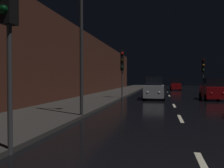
# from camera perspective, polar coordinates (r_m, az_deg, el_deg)

# --- Properties ---
(ground) EXTENTS (25.91, 84.00, 0.02)m
(ground) POSITION_cam_1_polar(r_m,az_deg,el_deg) (26.62, 14.00, -2.90)
(ground) COLOR black
(sidewalk_left) EXTENTS (4.40, 84.00, 0.15)m
(sidewalk_left) POSITION_cam_1_polar(r_m,az_deg,el_deg) (27.24, -0.37, -2.59)
(sidewalk_left) COLOR #33302D
(sidewalk_left) RESTS_ON ground
(building_facade_left) EXTENTS (0.80, 63.00, 7.07)m
(building_facade_left) POSITION_cam_1_polar(r_m,az_deg,el_deg) (24.60, -8.09, 5.06)
(building_facade_left) COLOR #472319
(building_facade_left) RESTS_ON ground
(lane_centerline) EXTENTS (0.16, 32.15, 0.01)m
(lane_centerline) POSITION_cam_1_polar(r_m,az_deg,el_deg) (21.68, 14.44, -3.79)
(lane_centerline) COLOR beige
(lane_centerline) RESTS_ON ground
(traffic_light_far_left) EXTENTS (0.38, 0.48, 4.56)m
(traffic_light_far_left) POSITION_cam_1_polar(r_m,az_deg,el_deg) (21.44, 2.52, 4.96)
(traffic_light_far_left) COLOR #38383A
(traffic_light_far_left) RESTS_ON ground
(traffic_light_near_left) EXTENTS (0.33, 0.47, 5.11)m
(traffic_light_near_left) POSITION_cam_1_polar(r_m,az_deg,el_deg) (6.47, -24.25, 17.79)
(traffic_light_near_left) COLOR #38383A
(traffic_light_near_left) RESTS_ON ground
(traffic_light_far_right) EXTENTS (0.32, 0.47, 4.65)m
(traffic_light_far_right) POSITION_cam_1_polar(r_m,az_deg,el_deg) (32.36, 21.64, 3.74)
(traffic_light_far_right) COLOR #38383A
(traffic_light_far_right) RESTS_ON ground
(streetlamp_overhead) EXTENTS (1.70, 0.44, 8.45)m
(streetlamp_overhead) POSITION_cam_1_polar(r_m,az_deg,el_deg) (11.62, -5.59, 19.21)
(streetlamp_overhead) COLOR #2D2D30
(streetlamp_overhead) RESTS_ON ground
(car_approaching_headlights) EXTENTS (1.95, 4.23, 2.13)m
(car_approaching_headlights) POSITION_cam_1_polar(r_m,az_deg,el_deg) (22.08, 10.37, -1.16)
(car_approaching_headlights) COLOR #A5A8AD
(car_approaching_headlights) RESTS_ON ground
(car_parked_right_far) EXTENTS (1.81, 3.93, 1.98)m
(car_parked_right_far) POSITION_cam_1_polar(r_m,az_deg,el_deg) (22.90, 23.55, -1.33)
(car_parked_right_far) COLOR maroon
(car_parked_right_far) RESTS_ON ground
(car_distant_taillights) EXTENTS (1.77, 3.83, 1.93)m
(car_distant_taillights) POSITION_cam_1_polar(r_m,az_deg,el_deg) (41.22, 15.44, -0.22)
(car_distant_taillights) COLOR maroon
(car_distant_taillights) RESTS_ON ground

